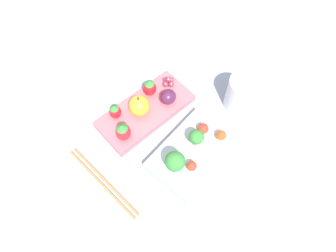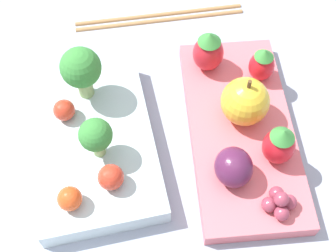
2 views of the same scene
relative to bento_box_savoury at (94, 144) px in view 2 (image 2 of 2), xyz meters
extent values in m
plane|color=#939EB2|center=(0.00, -0.08, -0.01)|extent=(4.00, 4.00, 0.00)
cube|color=silver|center=(0.00, 0.00, 0.00)|extent=(0.20, 0.14, 0.02)
cube|color=#DB6670|center=(0.00, -0.15, 0.00)|extent=(0.23, 0.11, 0.02)
cylinder|color=#93B770|center=(-0.02, -0.01, 0.02)|extent=(0.01, 0.01, 0.02)
sphere|color=#388438|center=(-0.02, -0.01, 0.04)|extent=(0.03, 0.03, 0.03)
cylinder|color=#93B770|center=(0.06, 0.00, 0.02)|extent=(0.02, 0.02, 0.02)
sphere|color=#388438|center=(0.06, 0.00, 0.05)|extent=(0.04, 0.04, 0.04)
sphere|color=red|center=(-0.05, -0.02, 0.02)|extent=(0.02, 0.02, 0.02)
sphere|color=red|center=(0.03, 0.03, 0.02)|extent=(0.02, 0.02, 0.02)
sphere|color=#DB4C1E|center=(-0.07, 0.02, 0.02)|extent=(0.02, 0.02, 0.02)
sphere|color=gold|center=(0.01, -0.16, 0.03)|extent=(0.05, 0.05, 0.05)
cylinder|color=brown|center=(0.01, -0.16, 0.06)|extent=(0.00, 0.00, 0.01)
ellipsoid|color=red|center=(-0.04, -0.18, 0.03)|extent=(0.03, 0.03, 0.04)
cone|color=#388438|center=(-0.04, -0.18, 0.05)|extent=(0.02, 0.02, 0.01)
ellipsoid|color=red|center=(0.06, -0.18, 0.02)|extent=(0.03, 0.03, 0.04)
cone|color=#388438|center=(0.06, -0.18, 0.04)|extent=(0.02, 0.02, 0.01)
ellipsoid|color=red|center=(0.08, -0.13, 0.03)|extent=(0.03, 0.03, 0.04)
cone|color=#388438|center=(0.08, -0.13, 0.05)|extent=(0.03, 0.03, 0.01)
ellipsoid|color=#511E42|center=(-0.05, -0.13, 0.02)|extent=(0.04, 0.04, 0.04)
sphere|color=#93384C|center=(-0.08, -0.17, 0.01)|extent=(0.01, 0.01, 0.01)
sphere|color=#93384C|center=(-0.09, -0.16, 0.01)|extent=(0.01, 0.01, 0.01)
sphere|color=#93384C|center=(-0.10, -0.17, 0.01)|extent=(0.01, 0.01, 0.01)
sphere|color=#93384C|center=(-0.09, -0.18, 0.01)|extent=(0.01, 0.01, 0.01)
sphere|color=#93384C|center=(-0.09, -0.17, 0.02)|extent=(0.01, 0.01, 0.01)
cylinder|color=#A37547|center=(0.18, -0.09, -0.01)|extent=(0.01, 0.21, 0.01)
cylinder|color=#A37547|center=(0.17, -0.09, -0.01)|extent=(0.01, 0.21, 0.01)
camera|label=1|loc=(0.22, 0.16, 0.60)|focal=32.00mm
camera|label=2|loc=(-0.24, -0.05, 0.42)|focal=50.00mm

